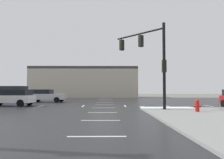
{
  "coord_description": "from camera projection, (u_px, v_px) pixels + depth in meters",
  "views": [
    {
      "loc": [
        0.38,
        -21.81,
        1.62
      ],
      "look_at": [
        0.84,
        5.09,
        2.77
      ],
      "focal_mm": 36.72,
      "sensor_mm": 36.0,
      "label": 1
    }
  ],
  "objects": [
    {
      "name": "traffic_signal_mast",
      "position": [
        150.0,
        54.0,
        18.08
      ],
      "size": [
        3.46,
        4.08,
        6.47
      ],
      "rotation": [
        0.0,
        0.0,
        2.27
      ],
      "color": "black",
      "rests_on": "sidewalk_corner"
    },
    {
      "name": "lane_markings",
      "position": [
        117.0,
        107.0,
        20.35
      ],
      "size": [
        36.15,
        36.15,
        0.01
      ],
      "color": "silver",
      "rests_on": "road_asphalt"
    },
    {
      "name": "road_asphalt",
      "position": [
        104.0,
        106.0,
        21.71
      ],
      "size": [
        44.0,
        44.0,
        0.02
      ],
      "primitive_type": "cube",
      "color": "#232326",
      "rests_on": "ground_plane"
    },
    {
      "name": "strip_building_background",
      "position": [
        85.0,
        83.0,
        46.06
      ],
      "size": [
        20.45,
        8.0,
        5.93
      ],
      "color": "#BCB29E",
      "rests_on": "ground_plane"
    },
    {
      "name": "snow_strip_curbside",
      "position": [
        167.0,
        108.0,
        17.8
      ],
      "size": [
        4.0,
        1.6,
        0.06
      ],
      "primitive_type": "cube",
      "color": "white",
      "rests_on": "sidewalk_corner"
    },
    {
      "name": "fire_hydrant",
      "position": [
        197.0,
        106.0,
        15.11
      ],
      "size": [
        0.48,
        0.26,
        0.79
      ],
      "color": "red",
      "rests_on": "sidewalk_corner"
    },
    {
      "name": "ground_plane",
      "position": [
        104.0,
        106.0,
        21.71
      ],
      "size": [
        120.0,
        120.0,
        0.0
      ],
      "primitive_type": "plane",
      "color": "slate"
    },
    {
      "name": "suv_blue",
      "position": [
        13.0,
        93.0,
        30.49
      ],
      "size": [
        4.88,
        2.26,
        2.03
      ],
      "rotation": [
        0.0,
        0.0,
        3.12
      ],
      "color": "navy",
      "rests_on": "road_asphalt"
    },
    {
      "name": "sedan_silver",
      "position": [
        46.0,
        95.0,
        28.68
      ],
      "size": [
        4.66,
        2.37,
        1.58
      ],
      "rotation": [
        0.0,
        0.0,
        -0.1
      ],
      "color": "#B7BABF",
      "rests_on": "road_asphalt"
    },
    {
      "name": "sedan_white",
      "position": [
        12.0,
        97.0,
        21.94
      ],
      "size": [
        4.67,
        2.41,
        1.58
      ],
      "rotation": [
        0.0,
        0.0,
        3.03
      ],
      "color": "white",
      "rests_on": "road_asphalt"
    }
  ]
}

